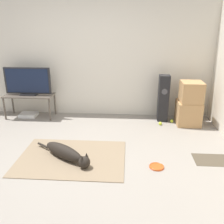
{
  "coord_description": "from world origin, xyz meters",
  "views": [
    {
      "loc": [
        0.88,
        -3.08,
        1.9
      ],
      "look_at": [
        0.6,
        0.95,
        0.45
      ],
      "focal_mm": 40.0,
      "sensor_mm": 36.0,
      "label": 1
    }
  ],
  "objects_px": {
    "cardboard_box_upper": "(191,92)",
    "floor_speaker": "(163,98)",
    "tv_stand": "(29,98)",
    "tennis_ball_by_boxes": "(160,123)",
    "cardboard_box_lower": "(188,113)",
    "tennis_ball_near_speaker": "(172,121)",
    "frisbee": "(157,167)",
    "dog": "(66,153)",
    "game_console": "(29,115)",
    "tv": "(28,82)"
  },
  "relations": [
    {
      "from": "cardboard_box_upper",
      "to": "floor_speaker",
      "type": "height_order",
      "value": "floor_speaker"
    },
    {
      "from": "tv_stand",
      "to": "tennis_ball_by_boxes",
      "type": "relative_size",
      "value": 15.2
    },
    {
      "from": "floor_speaker",
      "to": "tv_stand",
      "type": "bearing_deg",
      "value": 179.99
    },
    {
      "from": "cardboard_box_upper",
      "to": "cardboard_box_lower",
      "type": "bearing_deg",
      "value": 141.85
    },
    {
      "from": "cardboard_box_upper",
      "to": "tennis_ball_near_speaker",
      "type": "distance_m",
      "value": 0.7
    },
    {
      "from": "tennis_ball_by_boxes",
      "to": "tennis_ball_near_speaker",
      "type": "relative_size",
      "value": 1.0
    },
    {
      "from": "frisbee",
      "to": "cardboard_box_upper",
      "type": "distance_m",
      "value": 1.92
    },
    {
      "from": "cardboard_box_upper",
      "to": "dog",
      "type": "bearing_deg",
      "value": -143.85
    },
    {
      "from": "cardboard_box_lower",
      "to": "tennis_ball_by_boxes",
      "type": "xyz_separation_m",
      "value": [
        -0.54,
        -0.1,
        -0.2
      ]
    },
    {
      "from": "dog",
      "to": "cardboard_box_lower",
      "type": "distance_m",
      "value": 2.57
    },
    {
      "from": "tv_stand",
      "to": "tennis_ball_by_boxes",
      "type": "height_order",
      "value": "tv_stand"
    },
    {
      "from": "game_console",
      "to": "tv",
      "type": "bearing_deg",
      "value": -13.91
    },
    {
      "from": "tennis_ball_by_boxes",
      "to": "tv_stand",
      "type": "bearing_deg",
      "value": 174.11
    },
    {
      "from": "tv_stand",
      "to": "frisbee",
      "type": "bearing_deg",
      "value": -36.38
    },
    {
      "from": "cardboard_box_upper",
      "to": "game_console",
      "type": "distance_m",
      "value": 3.39
    },
    {
      "from": "tv_stand",
      "to": "tennis_ball_near_speaker",
      "type": "bearing_deg",
      "value": -2.62
    },
    {
      "from": "floor_speaker",
      "to": "game_console",
      "type": "distance_m",
      "value": 2.87
    },
    {
      "from": "dog",
      "to": "cardboard_box_upper",
      "type": "xyz_separation_m",
      "value": [
        2.08,
        1.52,
        0.54
      ]
    },
    {
      "from": "cardboard_box_lower",
      "to": "tv",
      "type": "relative_size",
      "value": 0.48
    },
    {
      "from": "floor_speaker",
      "to": "tennis_ball_near_speaker",
      "type": "xyz_separation_m",
      "value": [
        0.18,
        -0.13,
        -0.43
      ]
    },
    {
      "from": "tennis_ball_by_boxes",
      "to": "tennis_ball_near_speaker",
      "type": "height_order",
      "value": "same"
    },
    {
      "from": "tv_stand",
      "to": "game_console",
      "type": "xyz_separation_m",
      "value": [
        -0.07,
        0.02,
        -0.39
      ]
    },
    {
      "from": "cardboard_box_lower",
      "to": "tv",
      "type": "xyz_separation_m",
      "value": [
        -3.24,
        0.18,
        0.54
      ]
    },
    {
      "from": "floor_speaker",
      "to": "tv",
      "type": "xyz_separation_m",
      "value": [
        -2.76,
        0.0,
        0.3
      ]
    },
    {
      "from": "tennis_ball_by_boxes",
      "to": "game_console",
      "type": "height_order",
      "value": "game_console"
    },
    {
      "from": "tv_stand",
      "to": "game_console",
      "type": "distance_m",
      "value": 0.4
    },
    {
      "from": "tv_stand",
      "to": "tennis_ball_near_speaker",
      "type": "distance_m",
      "value": 2.98
    },
    {
      "from": "cardboard_box_lower",
      "to": "tv_stand",
      "type": "height_order",
      "value": "tv_stand"
    },
    {
      "from": "dog",
      "to": "cardboard_box_lower",
      "type": "relative_size",
      "value": 2.06
    },
    {
      "from": "tennis_ball_by_boxes",
      "to": "tennis_ball_near_speaker",
      "type": "bearing_deg",
      "value": 30.29
    },
    {
      "from": "tv",
      "to": "tennis_ball_by_boxes",
      "type": "bearing_deg",
      "value": -5.95
    },
    {
      "from": "dog",
      "to": "tennis_ball_near_speaker",
      "type": "height_order",
      "value": "dog"
    },
    {
      "from": "dog",
      "to": "tv_stand",
      "type": "distance_m",
      "value": 2.1
    },
    {
      "from": "frisbee",
      "to": "game_console",
      "type": "bearing_deg",
      "value": 144.08
    },
    {
      "from": "dog",
      "to": "cardboard_box_lower",
      "type": "xyz_separation_m",
      "value": [
        2.06,
        1.53,
        0.12
      ]
    },
    {
      "from": "tennis_ball_near_speaker",
      "to": "tv_stand",
      "type": "bearing_deg",
      "value": 177.38
    },
    {
      "from": "frisbee",
      "to": "floor_speaker",
      "type": "xyz_separation_m",
      "value": [
        0.29,
        1.83,
        0.46
      ]
    },
    {
      "from": "cardboard_box_lower",
      "to": "game_console",
      "type": "relative_size",
      "value": 1.3
    },
    {
      "from": "cardboard_box_upper",
      "to": "tennis_ball_near_speaker",
      "type": "relative_size",
      "value": 6.29
    },
    {
      "from": "floor_speaker",
      "to": "tennis_ball_by_boxes",
      "type": "xyz_separation_m",
      "value": [
        -0.06,
        -0.28,
        -0.43
      ]
    },
    {
      "from": "tv",
      "to": "tennis_ball_near_speaker",
      "type": "height_order",
      "value": "tv"
    },
    {
      "from": "dog",
      "to": "frisbee",
      "type": "distance_m",
      "value": 1.31
    },
    {
      "from": "floor_speaker",
      "to": "tennis_ball_near_speaker",
      "type": "bearing_deg",
      "value": -36.34
    },
    {
      "from": "tv_stand",
      "to": "dog",
      "type": "bearing_deg",
      "value": -55.39
    },
    {
      "from": "frisbee",
      "to": "tennis_ball_by_boxes",
      "type": "distance_m",
      "value": 1.56
    },
    {
      "from": "tv",
      "to": "tennis_ball_near_speaker",
      "type": "relative_size",
      "value": 14.44
    },
    {
      "from": "tv_stand",
      "to": "tennis_ball_by_boxes",
      "type": "bearing_deg",
      "value": -5.89
    },
    {
      "from": "tv_stand",
      "to": "cardboard_box_upper",
      "type": "bearing_deg",
      "value": -3.38
    },
    {
      "from": "dog",
      "to": "cardboard_box_upper",
      "type": "distance_m",
      "value": 2.63
    },
    {
      "from": "floor_speaker",
      "to": "cardboard_box_lower",
      "type": "bearing_deg",
      "value": -20.67
    }
  ]
}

